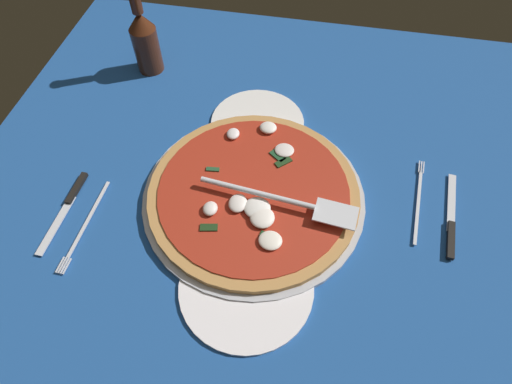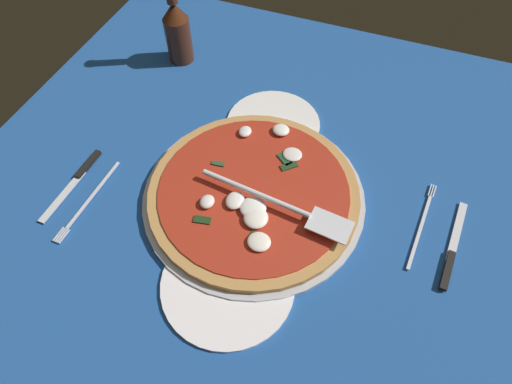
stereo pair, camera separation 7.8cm
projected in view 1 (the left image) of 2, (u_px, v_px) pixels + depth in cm
name	position (u px, v px, depth cm)	size (l,w,h in cm)	color
ground_plane	(256.00, 191.00, 81.93)	(115.66, 115.66, 0.80)	#1F4D93
checker_pattern	(256.00, 189.00, 81.56)	(115.66, 115.66, 0.10)	silver
pizza_pan	(256.00, 197.00, 79.58)	(41.87, 41.87, 1.40)	#B2B5BE
dinner_plate_left	(246.00, 286.00, 69.46)	(22.43, 22.43, 1.00)	white
dinner_plate_right	(258.00, 123.00, 91.17)	(20.17, 20.17, 1.00)	white
pizza	(256.00, 193.00, 78.26)	(39.57, 39.57, 3.01)	#BD8649
pizza_server	(283.00, 200.00, 74.27)	(5.99, 28.93, 1.00)	silver
place_setting_near	(435.00, 212.00, 78.00)	(21.80, 15.11, 1.40)	white
place_setting_far	(77.00, 215.00, 77.65)	(21.04, 12.14, 1.40)	silver
beer_bottle	(145.00, 39.00, 95.34)	(6.09, 6.09, 23.14)	#492312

